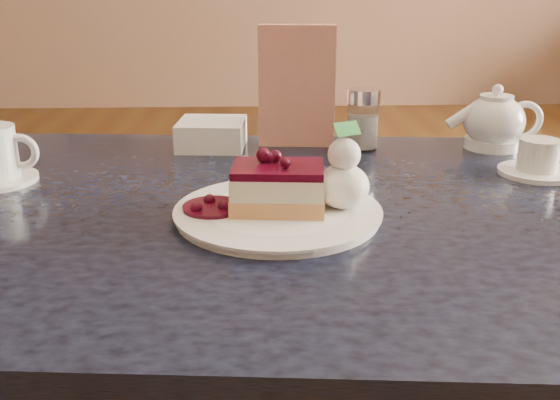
{
  "coord_description": "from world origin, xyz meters",
  "views": [
    {
      "loc": [
        -0.1,
        -0.53,
        1.08
      ],
      "look_at": [
        -0.07,
        0.19,
        0.83
      ],
      "focal_mm": 40.0,
      "sensor_mm": 36.0,
      "label": 1
    }
  ],
  "objects_px": {
    "main_table": "(279,255)",
    "dessert_plate": "(278,213)",
    "cheesecake_slice": "(278,188)",
    "tea_set": "(501,130)"
  },
  "relations": [
    {
      "from": "dessert_plate",
      "to": "tea_set",
      "type": "bearing_deg",
      "value": 36.47
    },
    {
      "from": "main_table",
      "to": "tea_set",
      "type": "distance_m",
      "value": 0.51
    },
    {
      "from": "main_table",
      "to": "tea_set",
      "type": "height_order",
      "value": "tea_set"
    },
    {
      "from": "dessert_plate",
      "to": "main_table",
      "type": "bearing_deg",
      "value": 85.32
    },
    {
      "from": "main_table",
      "to": "cheesecake_slice",
      "type": "distance_m",
      "value": 0.13
    },
    {
      "from": "main_table",
      "to": "dessert_plate",
      "type": "xyz_separation_m",
      "value": [
        -0.0,
        -0.05,
        0.09
      ]
    },
    {
      "from": "main_table",
      "to": "dessert_plate",
      "type": "distance_m",
      "value": 0.1
    },
    {
      "from": "main_table",
      "to": "cheesecake_slice",
      "type": "xyz_separation_m",
      "value": [
        -0.0,
        -0.05,
        0.12
      ]
    },
    {
      "from": "main_table",
      "to": "tea_set",
      "type": "bearing_deg",
      "value": 36.64
    },
    {
      "from": "dessert_plate",
      "to": "cheesecake_slice",
      "type": "bearing_deg",
      "value": -75.96
    }
  ]
}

